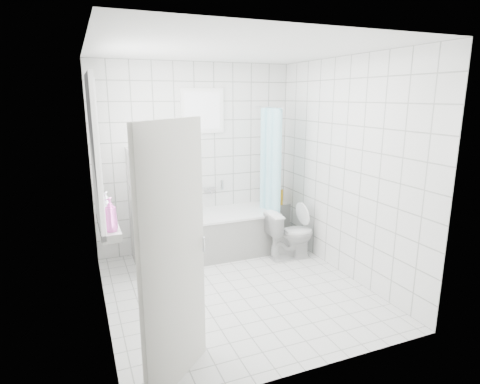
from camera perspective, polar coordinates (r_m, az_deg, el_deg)
name	(u,v)px	position (r m, az deg, el deg)	size (l,w,h in m)	color
ground	(236,290)	(4.70, -0.57, -13.72)	(3.00, 3.00, 0.00)	white
ceiling	(235,49)	(4.20, -0.66, 19.68)	(3.00, 3.00, 0.00)	white
wall_back	(196,158)	(5.66, -6.28, 4.80)	(2.80, 0.02, 2.60)	white
wall_front	(312,216)	(2.96, 10.25, -3.33)	(2.80, 0.02, 2.60)	white
wall_left	(97,189)	(3.97, -19.71, 0.38)	(0.02, 3.00, 2.60)	white
wall_right	(345,169)	(4.95, 14.65, 3.19)	(0.02, 3.00, 2.60)	white
window_left	(97,153)	(4.22, -19.65, 5.26)	(0.01, 0.90, 1.40)	white
window_back	(203,111)	(5.59, -5.32, 11.41)	(0.50, 0.01, 0.50)	white
window_sill	(108,224)	(4.38, -18.30, -4.31)	(0.18, 1.02, 0.08)	white
door	(174,259)	(2.97, -9.35, -9.41)	(0.04, 0.80, 2.00)	silver
bathtub	(211,234)	(5.58, -4.14, -5.99)	(1.80, 0.77, 0.58)	white
partition_wall	(139,210)	(5.19, -14.21, -2.55)	(0.15, 0.85, 1.50)	white
tiled_ledge	(275,221)	(6.22, 5.03, -4.07)	(0.40, 0.24, 0.55)	white
toilet	(290,234)	(5.47, 7.18, -6.00)	(0.37, 0.65, 0.66)	white
curtain_rod	(268,107)	(5.56, 4.06, 11.94)	(0.02, 0.02, 0.80)	silver
shower_curtain	(271,174)	(5.54, 4.50, 2.55)	(0.14, 0.48, 1.78)	#4CC9E0
tub_faucet	(210,189)	(5.76, -4.34, 0.43)	(0.18, 0.06, 0.06)	silver
sill_bottles	(108,211)	(4.24, -18.22, -2.55)	(0.18, 0.82, 0.32)	#EA5BC6
ledge_bottles	(277,197)	(6.07, 5.27, -0.74)	(0.14, 0.17, 0.24)	#EEAD19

